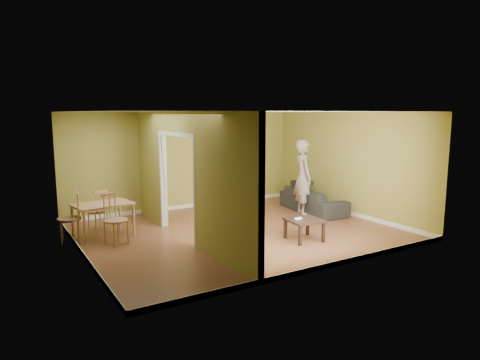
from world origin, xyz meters
name	(u,v)px	position (x,y,z in m)	size (l,w,h in m)	color
room_shell	(237,173)	(0.00, 0.00, 1.30)	(6.50, 6.50, 6.50)	brown
partition	(185,177)	(-1.20, 0.00, 1.30)	(0.22, 5.50, 2.60)	#989246
wall_speaker	(234,137)	(1.50, 2.69, 1.90)	(0.10, 0.10, 0.10)	black
sofa	(313,197)	(2.70, 0.62, 0.40)	(0.90, 2.10, 0.80)	black
person	(303,171)	(2.25, 0.50, 1.13)	(0.64, 0.82, 2.25)	slate
bookshelf	(232,173)	(1.39, 2.60, 0.89)	(0.75, 0.33, 1.78)	white
paper_box_navy_a	(232,187)	(1.35, 2.56, 0.50)	(0.46, 0.30, 0.23)	#202B4D
paper_box_navy_b	(233,163)	(1.37, 2.56, 1.18)	(0.41, 0.26, 0.21)	navy
paper_box_navy_c	(232,155)	(1.36, 2.56, 1.40)	(0.42, 0.27, 0.21)	navy
coffee_table	(304,222)	(0.84, -1.28, 0.37)	(0.66, 0.66, 0.44)	black
game_controller	(298,218)	(0.73, -1.22, 0.46)	(0.17, 0.04, 0.03)	white
dining_table	(103,207)	(-2.60, 1.09, 0.64)	(1.14, 0.76, 0.71)	tan
chair_left	(69,217)	(-3.28, 1.04, 0.51)	(0.47, 0.47, 1.02)	tan
chair_near	(116,219)	(-2.51, 0.44, 0.51)	(0.47, 0.47, 1.02)	#D2B689
chair_far	(97,210)	(-2.59, 1.65, 0.46)	(0.42, 0.42, 0.91)	tan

